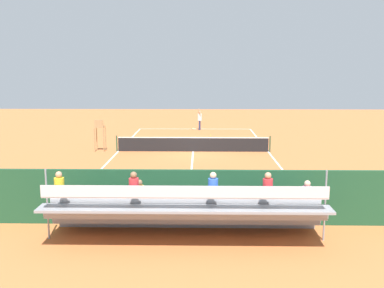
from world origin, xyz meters
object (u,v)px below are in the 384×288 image
at_px(bleacher_stand, 184,210).
at_px(tennis_ball_near, 211,135).
at_px(tennis_net, 193,144).
at_px(umpire_chair, 100,132).
at_px(courtside_bench, 236,203).
at_px(tennis_racket, 193,129).
at_px(tennis_player, 200,119).
at_px(equipment_bag, 180,214).

bearing_deg(bleacher_stand, tennis_ball_near, -93.51).
relative_size(tennis_net, umpire_chair, 4.81).
bearing_deg(courtside_bench, tennis_racket, -85.33).
distance_m(bleacher_stand, tennis_ball_near, 22.49).
distance_m(umpire_chair, tennis_player, 12.37).
xyz_separation_m(equipment_bag, tennis_ball_near, (-1.60, -20.45, -0.15)).
bearing_deg(bleacher_stand, tennis_player, -91.05).
relative_size(bleacher_stand, umpire_chair, 4.23).
height_order(umpire_chair, tennis_racket, umpire_chair).
relative_size(tennis_net, equipment_bag, 11.44).
relative_size(bleacher_stand, equipment_bag, 10.07).
height_order(umpire_chair, tennis_ball_near, umpire_chair).
relative_size(umpire_chair, courtside_bench, 1.19).
bearing_deg(tennis_racket, tennis_player, 127.53).
height_order(tennis_net, tennis_ball_near, tennis_net).
bearing_deg(tennis_net, tennis_ball_near, -100.58).
bearing_deg(tennis_net, courtside_bench, 97.78).
relative_size(tennis_player, tennis_ball_near, 29.18).
height_order(bleacher_stand, tennis_player, bleacher_stand).
relative_size(tennis_net, bleacher_stand, 1.14).
bearing_deg(tennis_racket, umpire_chair, 61.81).
height_order(tennis_net, equipment_bag, tennis_net).
height_order(bleacher_stand, umpire_chair, bleacher_stand).
xyz_separation_m(bleacher_stand, tennis_player, (-0.47, -25.76, 0.05)).
height_order(courtside_bench, tennis_racket, courtside_bench).
distance_m(equipment_bag, tennis_ball_near, 20.52).
relative_size(tennis_racket, tennis_ball_near, 8.85).
bearing_deg(tennis_racket, tennis_ball_near, 110.04).
xyz_separation_m(equipment_bag, tennis_racket, (-0.10, -24.56, -0.16)).
height_order(courtside_bench, tennis_ball_near, courtside_bench).
bearing_deg(tennis_player, tennis_net, 87.71).
bearing_deg(tennis_racket, equipment_bag, 89.76).
bearing_deg(tennis_net, tennis_racket, -89.06).
xyz_separation_m(bleacher_stand, courtside_bench, (-1.87, -2.11, -0.41)).
height_order(courtside_bench, equipment_bag, courtside_bench).
distance_m(tennis_net, tennis_ball_near, 7.19).
distance_m(bleacher_stand, tennis_racket, 26.56).
xyz_separation_m(umpire_chair, tennis_player, (-6.62, -10.45, -0.30)).
xyz_separation_m(umpire_chair, courtside_bench, (-8.01, 13.21, -0.76)).
distance_m(tennis_net, courtside_bench, 13.40).
bearing_deg(tennis_net, tennis_player, -92.29).
relative_size(equipment_bag, tennis_ball_near, 13.64).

